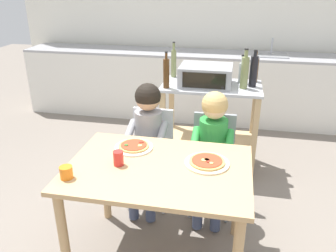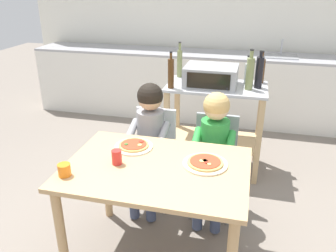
{
  "view_description": "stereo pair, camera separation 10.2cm",
  "coord_description": "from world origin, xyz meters",
  "px_view_note": "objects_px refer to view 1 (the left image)",
  "views": [
    {
      "loc": [
        0.43,
        -1.84,
        1.83
      ],
      "look_at": [
        0.0,
        0.3,
        0.89
      ],
      "focal_mm": 36.8,
      "sensor_mm": 36.0,
      "label": 1
    },
    {
      "loc": [
        0.53,
        -1.81,
        1.83
      ],
      "look_at": [
        0.0,
        0.3,
        0.89
      ],
      "focal_mm": 36.8,
      "sensor_mm": 36.0,
      "label": 2
    }
  ],
  "objects_px": {
    "bottle_brown_beer": "(242,72)",
    "pizza_plate_cream": "(207,162)",
    "bottle_clear_vinegar": "(166,73)",
    "kitchen_island_cart": "(210,114)",
    "bottle_squat_spirits": "(254,71)",
    "dining_chair_left": "(151,150)",
    "child_in_green_shirt": "(212,141)",
    "pizza_plate_white": "(134,147)",
    "bottle_dark_olive_oil": "(255,69)",
    "bottle_tall_green_wine": "(174,63)",
    "dining_table": "(159,182)",
    "drinking_cup_red": "(118,158)",
    "dining_chair_right": "(212,156)",
    "child_in_grey_shirt": "(147,132)",
    "drinking_cup_orange": "(66,172)",
    "bottle_slim_sauce": "(245,72)",
    "toaster_oven": "(206,75)"
  },
  "relations": [
    {
      "from": "bottle_tall_green_wine",
      "to": "drinking_cup_red",
      "type": "bearing_deg",
      "value": -91.9
    },
    {
      "from": "kitchen_island_cart",
      "to": "bottle_dark_olive_oil",
      "type": "height_order",
      "value": "bottle_dark_olive_oil"
    },
    {
      "from": "bottle_dark_olive_oil",
      "to": "child_in_grey_shirt",
      "type": "height_order",
      "value": "bottle_dark_olive_oil"
    },
    {
      "from": "dining_chair_right",
      "to": "bottle_brown_beer",
      "type": "bearing_deg",
      "value": 76.72
    },
    {
      "from": "drinking_cup_red",
      "to": "dining_chair_right",
      "type": "bearing_deg",
      "value": 52.07
    },
    {
      "from": "dining_table",
      "to": "child_in_green_shirt",
      "type": "distance_m",
      "value": 0.63
    },
    {
      "from": "child_in_grey_shirt",
      "to": "pizza_plate_white",
      "type": "bearing_deg",
      "value": -89.97
    },
    {
      "from": "dining_chair_left",
      "to": "drinking_cup_orange",
      "type": "relative_size",
      "value": 10.53
    },
    {
      "from": "bottle_brown_beer",
      "to": "dining_chair_right",
      "type": "bearing_deg",
      "value": -103.28
    },
    {
      "from": "kitchen_island_cart",
      "to": "bottle_slim_sauce",
      "type": "relative_size",
      "value": 2.58
    },
    {
      "from": "bottle_tall_green_wine",
      "to": "dining_table",
      "type": "distance_m",
      "value": 1.65
    },
    {
      "from": "bottle_brown_beer",
      "to": "bottle_slim_sauce",
      "type": "relative_size",
      "value": 0.75
    },
    {
      "from": "bottle_brown_beer",
      "to": "bottle_clear_vinegar",
      "type": "relative_size",
      "value": 0.82
    },
    {
      "from": "bottle_brown_beer",
      "to": "child_in_green_shirt",
      "type": "height_order",
      "value": "bottle_brown_beer"
    },
    {
      "from": "bottle_squat_spirits",
      "to": "drinking_cup_orange",
      "type": "bearing_deg",
      "value": -123.95
    },
    {
      "from": "kitchen_island_cart",
      "to": "dining_chair_left",
      "type": "relative_size",
      "value": 1.17
    },
    {
      "from": "bottle_brown_beer",
      "to": "dining_chair_left",
      "type": "relative_size",
      "value": 0.34
    },
    {
      "from": "kitchen_island_cart",
      "to": "drinking_cup_orange",
      "type": "xyz_separation_m",
      "value": [
        -0.72,
        -1.61,
        0.19
      ]
    },
    {
      "from": "dining_table",
      "to": "pizza_plate_white",
      "type": "distance_m",
      "value": 0.33
    },
    {
      "from": "bottle_brown_beer",
      "to": "dining_chair_right",
      "type": "height_order",
      "value": "bottle_brown_beer"
    },
    {
      "from": "kitchen_island_cart",
      "to": "drinking_cup_orange",
      "type": "relative_size",
      "value": 12.32
    },
    {
      "from": "bottle_dark_olive_oil",
      "to": "pizza_plate_white",
      "type": "relative_size",
      "value": 1.17
    },
    {
      "from": "bottle_dark_olive_oil",
      "to": "pizza_plate_white",
      "type": "distance_m",
      "value": 1.62
    },
    {
      "from": "bottle_brown_beer",
      "to": "pizza_plate_cream",
      "type": "relative_size",
      "value": 0.97
    },
    {
      "from": "kitchen_island_cart",
      "to": "pizza_plate_cream",
      "type": "xyz_separation_m",
      "value": [
        0.08,
        -1.28,
        0.17
      ]
    },
    {
      "from": "pizza_plate_white",
      "to": "dining_chair_right",
      "type": "bearing_deg",
      "value": 41.56
    },
    {
      "from": "child_in_green_shirt",
      "to": "bottle_squat_spirits",
      "type": "bearing_deg",
      "value": 70.46
    },
    {
      "from": "dining_chair_right",
      "to": "child_in_grey_shirt",
      "type": "xyz_separation_m",
      "value": [
        -0.52,
        -0.1,
        0.22
      ]
    },
    {
      "from": "bottle_squat_spirits",
      "to": "dining_chair_left",
      "type": "distance_m",
      "value": 1.21
    },
    {
      "from": "toaster_oven",
      "to": "child_in_grey_shirt",
      "type": "distance_m",
      "value": 0.92
    },
    {
      "from": "pizza_plate_white",
      "to": "kitchen_island_cart",
      "type": "bearing_deg",
      "value": 69.29
    },
    {
      "from": "bottle_clear_vinegar",
      "to": "kitchen_island_cart",
      "type": "bearing_deg",
      "value": 23.77
    },
    {
      "from": "dining_chair_right",
      "to": "pizza_plate_white",
      "type": "relative_size",
      "value": 3.06
    },
    {
      "from": "pizza_plate_white",
      "to": "drinking_cup_orange",
      "type": "xyz_separation_m",
      "value": [
        -0.28,
        -0.45,
        0.03
      ]
    },
    {
      "from": "bottle_clear_vinegar",
      "to": "dining_table",
      "type": "distance_m",
      "value": 1.27
    },
    {
      "from": "dining_table",
      "to": "drinking_cup_red",
      "type": "relative_size",
      "value": 12.05
    },
    {
      "from": "bottle_dark_olive_oil",
      "to": "child_in_green_shirt",
      "type": "xyz_separation_m",
      "value": [
        -0.31,
        -1.02,
        -0.32
      ]
    },
    {
      "from": "bottle_clear_vinegar",
      "to": "bottle_tall_green_wine",
      "type": "distance_m",
      "value": 0.39
    },
    {
      "from": "child_in_green_shirt",
      "to": "pizza_plate_white",
      "type": "height_order",
      "value": "child_in_green_shirt"
    },
    {
      "from": "toaster_oven",
      "to": "dining_table",
      "type": "bearing_deg",
      "value": -96.47
    },
    {
      "from": "bottle_tall_green_wine",
      "to": "drinking_cup_red",
      "type": "height_order",
      "value": "bottle_tall_green_wine"
    },
    {
      "from": "dining_chair_left",
      "to": "bottle_brown_beer",
      "type": "bearing_deg",
      "value": 48.43
    },
    {
      "from": "dining_table",
      "to": "bottle_squat_spirits",
      "type": "bearing_deg",
      "value": 66.92
    },
    {
      "from": "kitchen_island_cart",
      "to": "drinking_cup_orange",
      "type": "height_order",
      "value": "kitchen_island_cart"
    },
    {
      "from": "bottle_brown_beer",
      "to": "child_in_grey_shirt",
      "type": "height_order",
      "value": "bottle_brown_beer"
    },
    {
      "from": "child_in_grey_shirt",
      "to": "dining_table",
      "type": "bearing_deg",
      "value": -68.43
    },
    {
      "from": "bottle_tall_green_wine",
      "to": "pizza_plate_white",
      "type": "xyz_separation_m",
      "value": [
        -0.03,
        -1.37,
        -0.28
      ]
    },
    {
      "from": "dining_chair_right",
      "to": "pizza_plate_white",
      "type": "xyz_separation_m",
      "value": [
        -0.52,
        -0.46,
        0.27
      ]
    },
    {
      "from": "bottle_tall_green_wine",
      "to": "drinking_cup_orange",
      "type": "bearing_deg",
      "value": -99.51
    },
    {
      "from": "kitchen_island_cart",
      "to": "dining_chair_left",
      "type": "height_order",
      "value": "kitchen_island_cart"
    }
  ]
}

